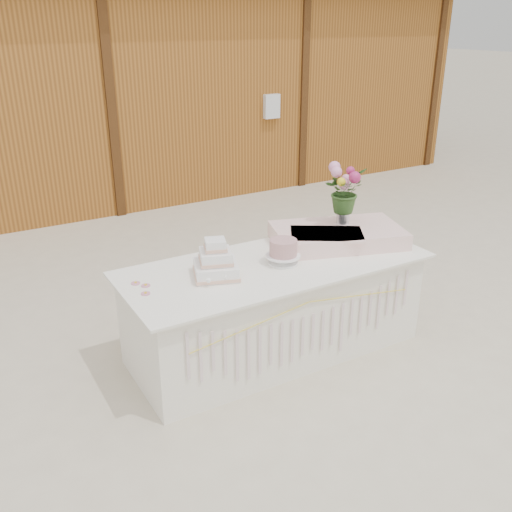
{
  "coord_description": "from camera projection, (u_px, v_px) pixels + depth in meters",
  "views": [
    {
      "loc": [
        -2.15,
        -3.4,
        2.51
      ],
      "look_at": [
        0.0,
        0.3,
        0.72
      ],
      "focal_mm": 40.0,
      "sensor_mm": 36.0,
      "label": 1
    }
  ],
  "objects": [
    {
      "name": "wedding_cake",
      "position": [
        216.0,
        264.0,
        4.12
      ],
      "size": [
        0.41,
        0.41,
        0.29
      ],
      "rotation": [
        0.0,
        0.0,
        -0.34
      ],
      "color": "white",
      "rests_on": "cake_table"
    },
    {
      "name": "satin_runner",
      "position": [
        337.0,
        235.0,
        4.75
      ],
      "size": [
        1.19,
        0.91,
        0.13
      ],
      "primitive_type": "cube",
      "rotation": [
        0.0,
        0.0,
        -0.31
      ],
      "color": "#FFD5CD",
      "rests_on": "cake_table"
    },
    {
      "name": "flower_vase",
      "position": [
        343.0,
        215.0,
        4.8
      ],
      "size": [
        0.11,
        0.11,
        0.15
      ],
      "primitive_type": "cylinder",
      "color": "silver",
      "rests_on": "satin_runner"
    },
    {
      "name": "pink_cake_stand",
      "position": [
        283.0,
        250.0,
        4.33
      ],
      "size": [
        0.27,
        0.27,
        0.19
      ],
      "color": "white",
      "rests_on": "cake_table"
    },
    {
      "name": "ground",
      "position": [
        274.0,
        349.0,
        4.68
      ],
      "size": [
        80.0,
        80.0,
        0.0
      ],
      "primitive_type": "plane",
      "color": "beige",
      "rests_on": "ground"
    },
    {
      "name": "cake_table",
      "position": [
        275.0,
        307.0,
        4.52
      ],
      "size": [
        2.4,
        1.0,
        0.77
      ],
      "color": "white",
      "rests_on": "ground"
    },
    {
      "name": "barn",
      "position": [
        70.0,
        76.0,
        8.8
      ],
      "size": [
        12.6,
        4.6,
        3.3
      ],
      "color": "#985B20",
      "rests_on": "ground"
    },
    {
      "name": "bouquet",
      "position": [
        345.0,
        185.0,
        4.7
      ],
      "size": [
        0.42,
        0.39,
        0.37
      ],
      "primitive_type": "imported",
      "rotation": [
        0.0,
        0.0,
        0.39
      ],
      "color": "#345A24",
      "rests_on": "flower_vase"
    },
    {
      "name": "loose_flowers",
      "position": [
        143.0,
        285.0,
        4.01
      ],
      "size": [
        0.24,
        0.34,
        0.02
      ],
      "primitive_type": null,
      "rotation": [
        0.0,
        0.0,
        -0.38
      ],
      "color": "#CE7D99",
      "rests_on": "cake_table"
    }
  ]
}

